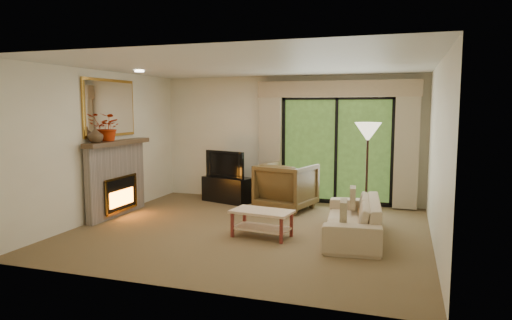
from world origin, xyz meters
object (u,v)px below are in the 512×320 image
(armchair, at_px, (286,186))
(coffee_table, at_px, (262,223))
(sofa, at_px, (353,218))
(media_console, at_px, (228,189))

(armchair, xyz_separation_m, coffee_table, (0.12, -1.93, -0.25))
(sofa, relative_size, coffee_table, 2.21)
(armchair, height_order, sofa, armchair)
(media_console, distance_m, coffee_table, 2.69)
(armchair, bearing_deg, coffee_table, 107.86)
(media_console, relative_size, armchair, 1.05)
(media_console, distance_m, sofa, 3.33)
(coffee_table, bearing_deg, armchair, 100.70)
(media_console, height_order, armchair, armchair)
(sofa, bearing_deg, armchair, -142.39)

